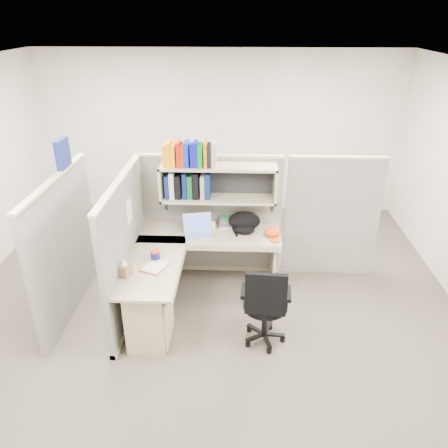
{
  "coord_description": "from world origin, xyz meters",
  "views": [
    {
      "loc": [
        0.38,
        -4.23,
        3.21
      ],
      "look_at": [
        0.19,
        0.25,
        1.01
      ],
      "focal_mm": 35.0,
      "sensor_mm": 36.0,
      "label": 1
    }
  ],
  "objects_px": {
    "desk": "(168,291)",
    "laptop": "(199,226)",
    "task_chair": "(265,317)",
    "backpack": "(244,223)",
    "snack_canister": "(155,254)"
  },
  "relations": [
    {
      "from": "desk",
      "to": "laptop",
      "type": "bearing_deg",
      "value": 70.29
    },
    {
      "from": "desk",
      "to": "backpack",
      "type": "bearing_deg",
      "value": 47.71
    },
    {
      "from": "task_chair",
      "to": "laptop",
      "type": "bearing_deg",
      "value": 126.1
    },
    {
      "from": "desk",
      "to": "laptop",
      "type": "distance_m",
      "value": 0.92
    },
    {
      "from": "desk",
      "to": "task_chair",
      "type": "xyz_separation_m",
      "value": [
        1.05,
        -0.29,
        -0.09
      ]
    },
    {
      "from": "laptop",
      "to": "task_chair",
      "type": "relative_size",
      "value": 0.36
    },
    {
      "from": "laptop",
      "to": "desk",
      "type": "bearing_deg",
      "value": -123.44
    },
    {
      "from": "backpack",
      "to": "task_chair",
      "type": "height_order",
      "value": "task_chair"
    },
    {
      "from": "laptop",
      "to": "backpack",
      "type": "relative_size",
      "value": 0.88
    },
    {
      "from": "desk",
      "to": "task_chair",
      "type": "distance_m",
      "value": 1.1
    },
    {
      "from": "laptop",
      "to": "task_chair",
      "type": "xyz_separation_m",
      "value": [
        0.78,
        -1.06,
        -0.51
      ]
    },
    {
      "from": "backpack",
      "to": "task_chair",
      "type": "distance_m",
      "value": 1.32
    },
    {
      "from": "backpack",
      "to": "snack_canister",
      "type": "xyz_separation_m",
      "value": [
        -0.98,
        -0.72,
        -0.06
      ]
    },
    {
      "from": "desk",
      "to": "laptop",
      "type": "relative_size",
      "value": 5.01
    },
    {
      "from": "desk",
      "to": "snack_canister",
      "type": "distance_m",
      "value": 0.43
    }
  ]
}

